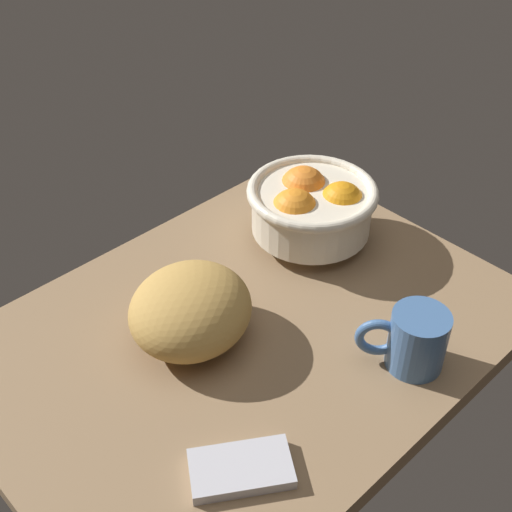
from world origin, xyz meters
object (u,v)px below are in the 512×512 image
napkin_folded (241,469)px  mug (414,340)px  fruit_bowl (312,206)px  bread_loaf (191,310)px

napkin_folded → mug: 26.61cm
fruit_bowl → bread_loaf: size_ratio=1.17×
napkin_folded → mug: size_ratio=1.13×
fruit_bowl → bread_loaf: bearing=-172.1°
fruit_bowl → napkin_folded: size_ratio=1.77×
fruit_bowl → bread_loaf: (-26.61, -3.70, -1.34)cm
bread_loaf → mug: 28.19cm
fruit_bowl → bread_loaf: fruit_bowl is taller
bread_loaf → mug: (16.89, -22.57, -0.65)cm
bread_loaf → fruit_bowl: bearing=7.9°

